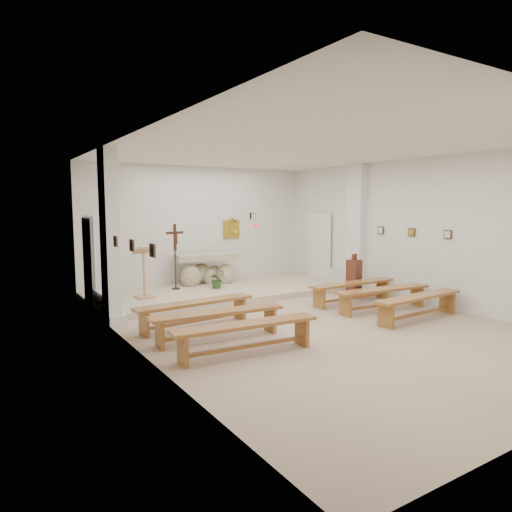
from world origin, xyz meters
TOP-DOWN VIEW (x-y plane):
  - ground at (0.00, 0.00)m, footprint 7.00×10.00m
  - wall_left at (-3.49, 0.00)m, footprint 0.02×10.00m
  - wall_right at (3.49, 0.00)m, footprint 0.02×10.00m
  - wall_back at (0.00, 4.99)m, footprint 7.00×0.02m
  - ceiling at (0.00, 0.00)m, footprint 7.00×10.00m
  - sanctuary_platform at (0.00, 3.50)m, footprint 6.98×3.00m
  - pilaster_left at (-3.37, 2.00)m, footprint 0.26×0.55m
  - pilaster_right at (3.37, 2.00)m, footprint 0.26×0.55m
  - gold_wall_relief at (1.05, 4.96)m, footprint 0.55×0.04m
  - sanctuary_lamp at (1.75, 4.71)m, footprint 0.11×0.36m
  - station_frame_left_front at (-3.47, -0.80)m, footprint 0.03×0.20m
  - station_frame_left_mid at (-3.47, 0.20)m, footprint 0.03×0.20m
  - station_frame_left_rear at (-3.47, 1.20)m, footprint 0.03×0.20m
  - station_frame_right_front at (3.47, -0.80)m, footprint 0.03×0.20m
  - station_frame_right_mid at (3.47, 0.20)m, footprint 0.03×0.20m
  - station_frame_right_rear at (3.47, 1.20)m, footprint 0.03×0.20m
  - radiator_left at (-3.43, 2.70)m, footprint 0.10×0.85m
  - radiator_right at (3.43, 2.70)m, footprint 0.10×0.85m
  - altar at (-0.05, 4.40)m, footprint 1.91×0.99m
  - lectern at (-2.24, 3.36)m, footprint 0.49×0.42m
  - crucifix_stand at (-1.16, 4.05)m, footprint 0.52×0.23m
  - potted_plant at (-0.16, 3.61)m, footprint 0.55×0.52m
  - donation_pedestal at (2.61, 1.26)m, footprint 0.37×0.37m
  - bench_left_front at (-2.09, 0.77)m, footprint 2.48×0.60m
  - bench_right_front at (2.09, 0.77)m, footprint 2.47×0.43m
  - bench_left_second at (-2.09, -0.20)m, footprint 2.48×0.56m
  - bench_right_second at (2.09, -0.20)m, footprint 2.48×0.58m
  - bench_left_third at (-2.09, -1.17)m, footprint 2.48×0.57m
  - bench_right_third at (2.09, -1.17)m, footprint 2.48×0.56m

SIDE VIEW (x-z plane):
  - ground at x=0.00m, z-range 0.00..0.00m
  - sanctuary_platform at x=0.00m, z-range 0.00..0.15m
  - radiator_left at x=-3.43m, z-range 0.01..0.53m
  - radiator_right at x=3.43m, z-range 0.01..0.53m
  - bench_left_front at x=-2.09m, z-range 0.13..0.65m
  - bench_right_front at x=2.09m, z-range 0.13..0.65m
  - bench_left_second at x=-2.09m, z-range 0.13..0.65m
  - bench_right_second at x=2.09m, z-range 0.13..0.65m
  - bench_left_third at x=-2.09m, z-range 0.13..0.65m
  - bench_right_third at x=2.09m, z-range 0.13..0.65m
  - potted_plant at x=-0.16m, z-range 0.15..0.64m
  - donation_pedestal at x=2.61m, z-range -0.07..1.07m
  - altar at x=-0.05m, z-range 0.04..0.98m
  - lectern at x=-2.24m, z-range 0.14..1.42m
  - crucifix_stand at x=-1.16m, z-range 0.29..2.03m
  - gold_wall_relief at x=1.05m, z-range 1.38..1.92m
  - station_frame_left_front at x=-3.47m, z-range 1.62..1.82m
  - station_frame_left_mid at x=-3.47m, z-range 1.62..1.82m
  - station_frame_left_rear at x=-3.47m, z-range 1.62..1.82m
  - station_frame_right_front at x=3.47m, z-range 1.62..1.82m
  - station_frame_right_mid at x=3.47m, z-range 1.62..1.82m
  - station_frame_right_rear at x=3.47m, z-range 1.62..1.82m
  - wall_left at x=-3.49m, z-range 0.00..3.50m
  - wall_right at x=3.49m, z-range 0.00..3.50m
  - wall_back at x=0.00m, z-range 0.00..3.50m
  - pilaster_left at x=-3.37m, z-range 0.00..3.50m
  - pilaster_right at x=3.37m, z-range 0.00..3.50m
  - sanctuary_lamp at x=1.75m, z-range 1.59..2.03m
  - ceiling at x=0.00m, z-range 3.48..3.50m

